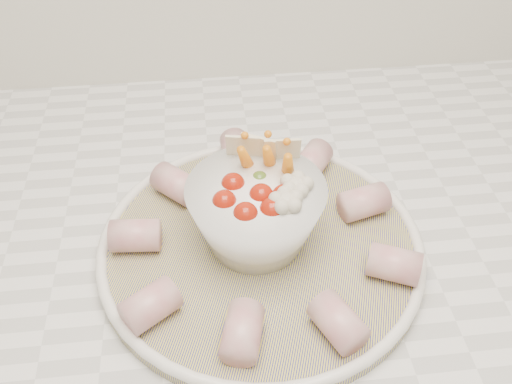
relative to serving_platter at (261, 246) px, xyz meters
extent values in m
cube|color=silver|center=(0.07, 0.06, -0.03)|extent=(2.04, 0.62, 0.04)
cylinder|color=navy|center=(0.00, 0.00, 0.00)|extent=(0.44, 0.44, 0.01)
torus|color=silver|center=(0.00, 0.00, 0.00)|extent=(0.35, 0.35, 0.01)
sphere|color=#961909|center=(-0.04, -0.01, 0.08)|extent=(0.02, 0.02, 0.02)
sphere|color=#961909|center=(-0.02, -0.03, 0.08)|extent=(0.02, 0.02, 0.02)
sphere|color=#961909|center=(0.01, -0.02, 0.08)|extent=(0.02, 0.02, 0.02)
sphere|color=#961909|center=(-0.03, 0.02, 0.08)|extent=(0.02, 0.02, 0.02)
sphere|color=#961909|center=(0.00, 0.00, 0.08)|extent=(0.02, 0.02, 0.02)
sphere|color=#961909|center=(0.02, -0.01, 0.08)|extent=(0.02, 0.02, 0.02)
sphere|color=#456421|center=(0.00, 0.03, 0.07)|extent=(0.02, 0.02, 0.02)
cone|color=orange|center=(-0.01, 0.04, 0.08)|extent=(0.03, 0.04, 0.06)
cone|color=orange|center=(0.01, 0.04, 0.08)|extent=(0.03, 0.04, 0.06)
cone|color=orange|center=(0.03, 0.03, 0.08)|extent=(0.02, 0.04, 0.06)
sphere|color=beige|center=(0.03, 0.00, 0.08)|extent=(0.03, 0.03, 0.03)
sphere|color=beige|center=(0.02, -0.02, 0.08)|extent=(0.03, 0.03, 0.03)
cube|color=beige|center=(0.00, 0.06, 0.09)|extent=(0.04, 0.03, 0.04)
cube|color=beige|center=(0.03, 0.05, 0.09)|extent=(0.04, 0.01, 0.04)
cube|color=beige|center=(-0.01, 0.06, 0.09)|extent=(0.04, 0.02, 0.04)
cylinder|color=#B1515A|center=(0.12, 0.03, 0.02)|extent=(0.06, 0.05, 0.03)
cylinder|color=#B1515A|center=(0.07, 0.11, 0.02)|extent=(0.06, 0.06, 0.03)
cylinder|color=#B1515A|center=(-0.01, 0.14, 0.02)|extent=(0.04, 0.05, 0.03)
cylinder|color=#B1515A|center=(-0.09, 0.09, 0.02)|extent=(0.06, 0.06, 0.03)
cylinder|color=#B1515A|center=(-0.13, 0.01, 0.02)|extent=(0.05, 0.04, 0.03)
cylinder|color=#B1515A|center=(-0.11, -0.08, 0.02)|extent=(0.06, 0.06, 0.03)
cylinder|color=#B1515A|center=(-0.03, -0.12, 0.02)|extent=(0.05, 0.06, 0.03)
cylinder|color=#B1515A|center=(0.06, -0.12, 0.02)|extent=(0.05, 0.06, 0.03)
cylinder|color=#B1515A|center=(0.13, -0.06, 0.02)|extent=(0.06, 0.05, 0.03)
camera|label=1|loc=(-0.05, -0.41, 0.46)|focal=40.00mm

